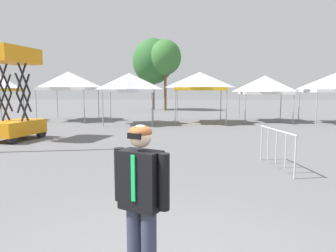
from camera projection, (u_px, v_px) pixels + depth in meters
canopy_tent_behind_center at (69, 81)px, 21.30m from camera, size 3.51×3.51×3.48m
canopy_tent_far_right at (129, 83)px, 18.97m from camera, size 3.28×3.28×3.24m
canopy_tent_behind_right at (200, 81)px, 19.70m from camera, size 3.37×3.37×3.35m
canopy_tent_right_of_center at (265, 85)px, 20.61m from camera, size 3.36×3.36×3.16m
canopy_tent_left_of_center at (335, 83)px, 19.29m from camera, size 3.67×3.67×3.25m
scissor_lift at (15, 112)px, 12.84m from camera, size 1.87×2.55×3.94m
person_foreground at (141, 198)px, 3.04m from camera, size 0.59×0.40×1.78m
tree_behind_tents_right at (165, 58)px, 32.02m from camera, size 3.41×3.41×7.57m
tree_behind_tents_left at (153, 61)px, 33.43m from camera, size 4.57×4.57×7.93m
crowd_barrier_by_lift at (277, 141)px, 8.14m from camera, size 0.34×2.09×1.08m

